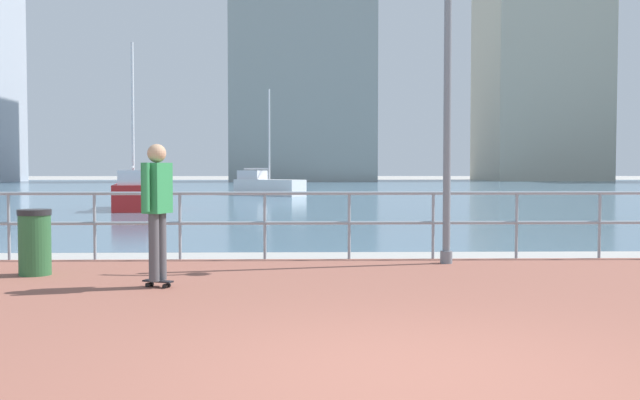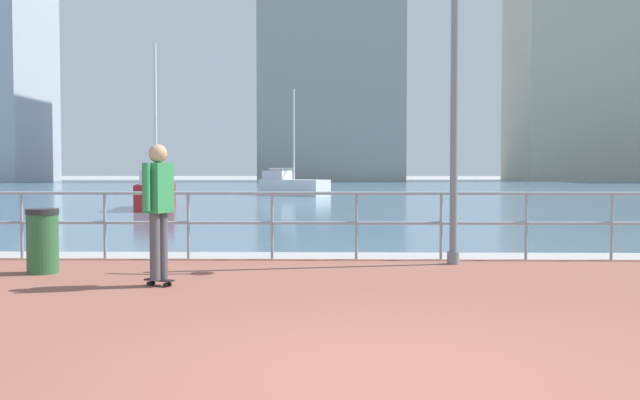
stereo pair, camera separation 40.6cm
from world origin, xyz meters
name	(u,v)px [view 1 (the left image)]	position (x,y,z in m)	size (l,w,h in m)	color
ground	(315,193)	(0.00, 40.00, 0.00)	(220.00, 220.00, 0.00)	#ADAAA5
brick_paving	(370,299)	(0.00, 3.03, 0.00)	(28.00, 7.40, 0.01)	#935647
harbor_water	(312,188)	(0.00, 51.73, 0.00)	(180.00, 88.00, 0.00)	slate
waterfront_railing	(349,213)	(0.00, 6.73, 0.78)	(25.25, 0.06, 1.12)	#8C99A3
lamppost	(458,73)	(1.66, 6.08, 3.00)	(0.80, 0.43, 5.42)	slate
skateboarder	(157,201)	(-2.60, 3.91, 1.10)	(0.41, 0.54, 1.81)	black
trash_bin	(35,242)	(-4.55, 5.01, 0.47)	(0.46, 0.46, 0.93)	#2D6638
sailboat_gray	(267,186)	(-2.77, 35.46, 0.57)	(4.18, 3.63, 5.98)	white
sailboat_teal	(133,194)	(-7.01, 21.46, 0.59)	(2.20, 4.57, 6.16)	#B21E1E
tower_slate	(303,30)	(-0.71, 83.26, 18.50)	(17.25, 10.75, 38.67)	#939993
tower_beige	(538,71)	(30.64, 90.49, 14.55)	(14.44, 15.63, 30.77)	#B2AD99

